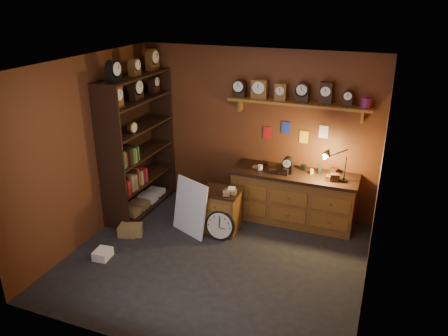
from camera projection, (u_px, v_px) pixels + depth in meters
floor at (216, 259)px, 6.16m from camera, size 4.00×4.00×0.00m
room_shell at (221, 141)px, 5.59m from camera, size 4.02×3.62×2.71m
shelving_unit at (136, 139)px, 7.13m from camera, size 0.47×1.60×2.58m
workbench at (293, 194)px, 7.00m from camera, size 1.98×0.66×1.36m
low_cabinet at (221, 208)px, 6.78m from camera, size 0.61×0.52×0.76m
big_round_clock at (220, 225)px, 6.58m from camera, size 0.45×0.16×0.46m
white_panel at (191, 232)px, 6.84m from camera, size 0.68×0.43×0.87m
mini_fridge at (204, 209)px, 6.99m from camera, size 0.51×0.53×0.53m
floor_box_a at (128, 230)px, 6.72m from camera, size 0.32×0.29×0.17m
floor_box_b at (103, 254)px, 6.15m from camera, size 0.23×0.27×0.13m
floor_box_c at (135, 230)px, 6.72m from camera, size 0.30×0.28×0.18m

